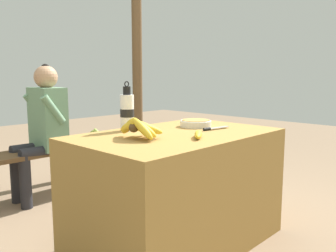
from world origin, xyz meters
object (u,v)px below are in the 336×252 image
water_bottle (127,112)px  banana_bunch_green (97,134)px  banana_bunch_ripe (139,127)px  seated_vendor (43,123)px  wooden_bench (54,155)px  loose_banana_front (198,134)px  serving_bowl (196,123)px  support_post_far (137,45)px  knife (212,128)px

water_bottle → banana_bunch_green: bearing=64.4°
banana_bunch_ripe → seated_vendor: bearing=85.2°
wooden_bench → loose_banana_front: bearing=-88.7°
wooden_bench → seated_vendor: size_ratio=1.35×
serving_bowl → support_post_far: bearing=61.4°
wooden_bench → water_bottle: bearing=-94.0°
banana_bunch_ripe → seated_vendor: 1.33m
water_bottle → seated_vendor: bearing=91.4°
support_post_far → loose_banana_front: bearing=-122.5°
knife → seated_vendor: bearing=114.4°
seated_vendor → support_post_far: 1.52m
wooden_bench → banana_bunch_green: banana_bunch_green is taller
banana_bunch_ripe → knife: 0.55m
water_bottle → wooden_bench: size_ratio=0.20×
knife → wooden_bench: 1.53m
support_post_far → knife: bearing=-117.1°
serving_bowl → support_post_far: 1.88m
serving_bowl → support_post_far: (0.84, 1.55, 0.65)m
banana_bunch_green → serving_bowl: bearing=-93.9°
water_bottle → support_post_far: support_post_far is taller
serving_bowl → wooden_bench: 1.39m
serving_bowl → knife: serving_bowl is taller
wooden_bench → support_post_far: size_ratio=0.56×
wooden_bench → seated_vendor: (-0.10, -0.03, 0.30)m
banana_bunch_ripe → banana_bunch_green: size_ratio=1.07×
banana_bunch_ripe → water_bottle: size_ratio=0.98×
loose_banana_front → support_post_far: size_ratio=0.06×
seated_vendor → support_post_far: (1.30, 0.29, 0.72)m
knife → seated_vendor: 1.49m
banana_bunch_ripe → loose_banana_front: bearing=-41.5°
loose_banana_front → wooden_bench: bearing=91.3°
banana_bunch_green → support_post_far: size_ratio=0.10×
water_bottle → knife: size_ratio=1.41×
water_bottle → wooden_bench: water_bottle is taller
loose_banana_front → banana_bunch_green: (0.41, 1.57, -0.23)m
serving_bowl → seated_vendor: bearing=110.1°
serving_bowl → loose_banana_front: size_ratio=1.18×
banana_bunch_ripe → water_bottle: bearing=62.5°
serving_bowl → seated_vendor: seated_vendor is taller
water_bottle → banana_bunch_green: (0.52, 1.09, -0.33)m
loose_banana_front → banana_bunch_green: bearing=75.3°
loose_banana_front → knife: (0.29, 0.12, -0.01)m
banana_bunch_green → banana_bunch_ripe: bearing=-116.0°
banana_bunch_ripe → support_post_far: bearing=48.8°
water_bottle → wooden_bench: (0.08, 1.09, -0.47)m
support_post_far → banana_bunch_ripe: bearing=-131.2°
wooden_bench → serving_bowl: bearing=-74.4°
seated_vendor → wooden_bench: bearing=-161.4°
banana_bunch_ripe → knife: banana_bunch_ripe is taller
banana_bunch_green → loose_banana_front: bearing=-104.7°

